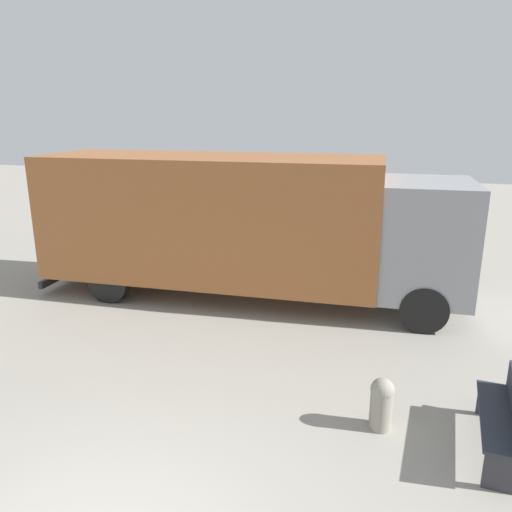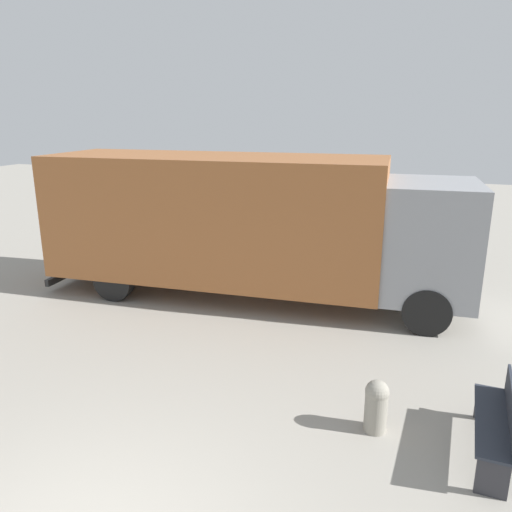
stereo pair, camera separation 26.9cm
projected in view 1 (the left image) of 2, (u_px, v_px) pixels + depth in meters
The scene contains 3 objects.
delivery_truck at pixel (244, 221), 11.05m from camera, with size 9.46×3.11×3.16m.
park_bench at pixel (503, 416), 6.10m from camera, with size 0.48×1.66×0.86m.
bollard_near_bench at pixel (382, 402), 6.56m from camera, with size 0.31×0.31×0.73m.
Camera 1 is at (2.63, -2.76, 4.05)m, focal length 35.00 mm.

